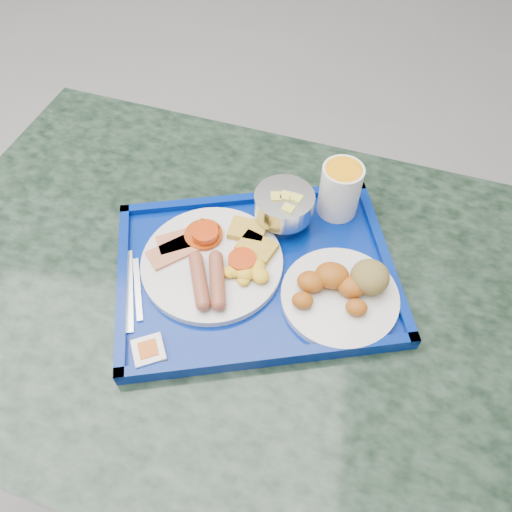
{
  "coord_description": "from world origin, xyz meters",
  "views": [
    {
      "loc": [
        0.78,
        -0.49,
        1.4
      ],
      "look_at": [
        0.71,
        -0.03,
        0.77
      ],
      "focal_mm": 35.0,
      "sensor_mm": 36.0,
      "label": 1
    }
  ],
  "objects": [
    {
      "name": "spoon",
      "position": [
        0.55,
        -0.04,
        0.73
      ],
      "size": [
        0.07,
        0.15,
        0.01
      ],
      "rotation": [
        0.0,
        0.0,
        0.35
      ],
      "color": "#BCBBBE",
      "rests_on": "tray"
    },
    {
      "name": "fruit_bowl",
      "position": [
        0.74,
        0.08,
        0.78
      ],
      "size": [
        0.1,
        0.1,
        0.07
      ],
      "color": "#BCBBBE",
      "rests_on": "tray"
    },
    {
      "name": "main_plate",
      "position": [
        0.64,
        -0.03,
        0.74
      ],
      "size": [
        0.23,
        0.23,
        0.04
      ],
      "rotation": [
        0.0,
        0.0,
        0.2
      ],
      "color": "silver",
      "rests_on": "tray"
    },
    {
      "name": "juice_cup",
      "position": [
        0.83,
        0.13,
        0.78
      ],
      "size": [
        0.07,
        0.07,
        0.1
      ],
      "color": "white",
      "rests_on": "tray"
    },
    {
      "name": "tray",
      "position": [
        0.71,
        -0.03,
        0.73
      ],
      "size": [
        0.52,
        0.44,
        0.03
      ],
      "rotation": [
        0.0,
        0.0,
        0.28
      ],
      "color": "navy",
      "rests_on": "table"
    },
    {
      "name": "table",
      "position": [
        0.7,
        -0.06,
        0.53
      ],
      "size": [
        1.26,
        0.95,
        0.72
      ],
      "rotation": [
        0.0,
        0.0,
        -0.17
      ],
      "color": "slate",
      "rests_on": "floor"
    },
    {
      "name": "jam_packet",
      "position": [
        0.58,
        -0.2,
        0.74
      ],
      "size": [
        0.06,
        0.06,
        0.02
      ],
      "rotation": [
        0.0,
        0.0,
        0.47
      ],
      "color": "white",
      "rests_on": "tray"
    },
    {
      "name": "knife",
      "position": [
        0.51,
        -0.1,
        0.73
      ],
      "size": [
        0.06,
        0.15,
        0.0
      ],
      "primitive_type": "cube",
      "rotation": [
        0.0,
        0.0,
        0.31
      ],
      "color": "#BCBBBE",
      "rests_on": "tray"
    },
    {
      "name": "floor",
      "position": [
        0.0,
        0.0,
        0.0
      ],
      "size": [
        6.0,
        6.0,
        0.0
      ],
      "primitive_type": "plane",
      "color": "gray",
      "rests_on": "ground"
    },
    {
      "name": "bread_plate",
      "position": [
        0.85,
        -0.05,
        0.75
      ],
      "size": [
        0.18,
        0.18,
        0.06
      ],
      "rotation": [
        0.0,
        0.0,
        0.14
      ],
      "color": "silver",
      "rests_on": "tray"
    }
  ]
}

